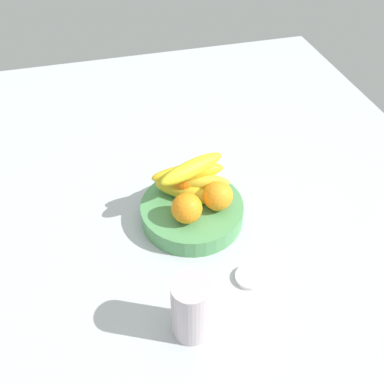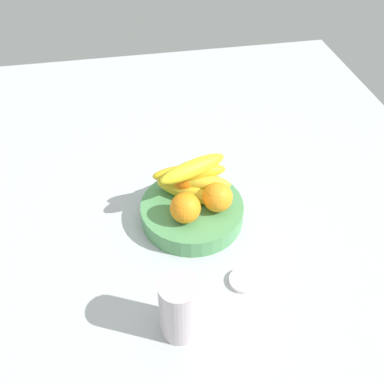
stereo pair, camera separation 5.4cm
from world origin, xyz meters
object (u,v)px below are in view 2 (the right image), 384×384
at_px(orange_front_left, 185,208).
at_px(orange_front_right, 218,197).
at_px(banana_bunch, 192,179).
at_px(thermos_tumbler, 179,308).
at_px(orange_center, 186,180).
at_px(fruit_bowl, 192,211).
at_px(jar_lid, 243,281).

distance_m(orange_front_left, orange_front_right, 0.08).
distance_m(orange_front_left, banana_bunch, 0.08).
bearing_deg(thermos_tumbler, banana_bunch, -14.74).
bearing_deg(orange_front_left, orange_center, -10.85).
relative_size(fruit_bowl, orange_center, 3.49).
relative_size(fruit_bowl, banana_bunch, 1.31).
distance_m(orange_center, thermos_tumbler, 0.34).
height_order(orange_front_right, jar_lid, orange_front_right).
xyz_separation_m(fruit_bowl, orange_front_left, (-0.04, 0.02, 0.06)).
relative_size(orange_front_right, thermos_tumbler, 0.49).
distance_m(fruit_bowl, orange_front_left, 0.08).
height_order(orange_front_left, thermos_tumbler, thermos_tumbler).
distance_m(orange_front_left, orange_center, 0.09).
distance_m(orange_front_right, orange_center, 0.09).
xyz_separation_m(orange_center, banana_bunch, (-0.02, -0.01, 0.02)).
bearing_deg(banana_bunch, jar_lid, -164.18).
bearing_deg(orange_front_right, banana_bunch, 43.46).
xyz_separation_m(fruit_bowl, thermos_tumbler, (-0.28, 0.08, 0.05)).
height_order(fruit_bowl, banana_bunch, banana_bunch).
relative_size(orange_center, thermos_tumbler, 0.49).
xyz_separation_m(banana_bunch, jar_lid, (-0.23, -0.07, -0.09)).
xyz_separation_m(orange_front_right, orange_center, (0.07, 0.06, 0.00)).
xyz_separation_m(orange_front_right, jar_lid, (-0.18, -0.02, -0.08)).
xyz_separation_m(orange_center, thermos_tumbler, (-0.33, 0.07, -0.01)).
xyz_separation_m(orange_center, jar_lid, (-0.25, -0.08, -0.08)).
xyz_separation_m(fruit_bowl, orange_center, (0.05, 0.01, 0.06)).
bearing_deg(thermos_tumbler, fruit_bowl, -15.27).
bearing_deg(jar_lid, orange_center, 16.92).
bearing_deg(orange_front_right, orange_front_left, 104.84).
xyz_separation_m(fruit_bowl, orange_front_right, (-0.02, -0.05, 0.06)).
bearing_deg(orange_front_right, jar_lid, -174.81).
bearing_deg(orange_front_right, thermos_tumbler, 153.19).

